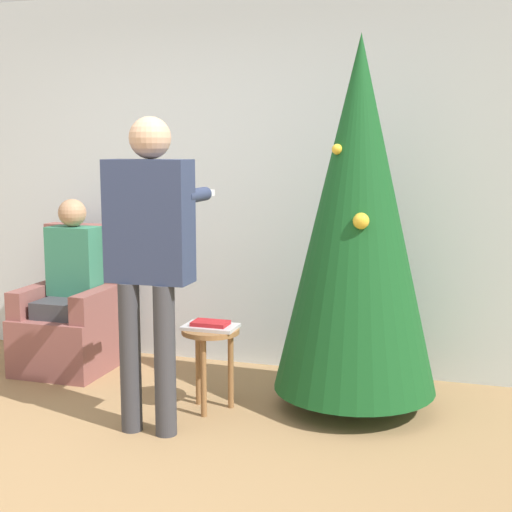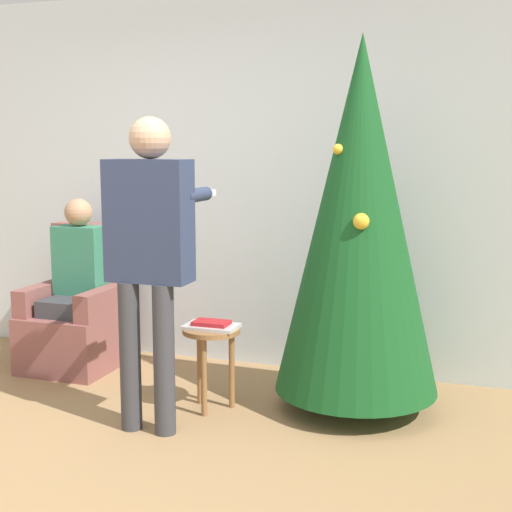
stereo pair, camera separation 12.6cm
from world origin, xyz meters
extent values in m
plane|color=#99754C|center=(0.00, 0.00, 0.00)|extent=(14.00, 14.00, 0.00)
cube|color=silver|center=(0.00, 2.23, 1.35)|extent=(8.00, 0.06, 2.70)
cylinder|color=brown|center=(1.09, 1.53, 0.06)|extent=(0.10, 0.10, 0.13)
cone|color=#144C1E|center=(1.09, 1.53, 1.19)|extent=(0.99, 0.99, 2.12)
sphere|color=gold|center=(0.98, 1.40, 1.58)|extent=(0.06, 0.06, 0.06)
sphere|color=gold|center=(1.15, 1.27, 1.19)|extent=(0.09, 0.09, 0.09)
sphere|color=#2856B2|center=(1.37, 1.80, 0.63)|extent=(0.11, 0.11, 0.11)
cube|color=brown|center=(-1.01, 1.69, 0.20)|extent=(0.62, 0.68, 0.41)
cube|color=brown|center=(-1.01, 1.96, 0.72)|extent=(0.62, 0.14, 0.62)
cube|color=brown|center=(-1.26, 1.69, 0.51)|extent=(0.12, 0.61, 0.19)
cube|color=brown|center=(-0.76, 1.69, 0.51)|extent=(0.12, 0.61, 0.19)
cylinder|color=#38383D|center=(-1.11, 1.49, 0.20)|extent=(0.11, 0.11, 0.41)
cylinder|color=#38383D|center=(-0.91, 1.49, 0.20)|extent=(0.11, 0.11, 0.41)
cube|color=#38383D|center=(-1.01, 1.64, 0.47)|extent=(0.32, 0.40, 0.12)
cube|color=#337A5B|center=(-1.01, 1.79, 0.78)|extent=(0.36, 0.20, 0.50)
sphere|color=tan|center=(-1.01, 1.79, 1.13)|extent=(0.20, 0.20, 0.20)
cylinder|color=#38383D|center=(-0.06, 0.80, 0.43)|extent=(0.12, 0.12, 0.85)
cylinder|color=#38383D|center=(0.15, 0.80, 0.43)|extent=(0.12, 0.12, 0.85)
cube|color=#2D3856|center=(0.05, 0.86, 1.19)|extent=(0.47, 0.20, 0.68)
sphere|color=tan|center=(0.05, 0.89, 1.65)|extent=(0.23, 0.23, 0.23)
cylinder|color=#2D3856|center=(-0.15, 1.05, 1.33)|extent=(0.08, 0.30, 0.08)
cylinder|color=#2D3856|center=(0.25, 1.05, 1.33)|extent=(0.08, 0.30, 0.08)
cube|color=white|center=(0.25, 1.24, 1.33)|extent=(0.04, 0.14, 0.04)
cylinder|color=olive|center=(0.26, 1.23, 0.50)|extent=(0.35, 0.35, 0.03)
cylinder|color=olive|center=(0.26, 1.11, 0.24)|extent=(0.04, 0.04, 0.48)
cylinder|color=olive|center=(0.36, 1.29, 0.24)|extent=(0.04, 0.04, 0.48)
cylinder|color=olive|center=(0.15, 1.29, 0.24)|extent=(0.04, 0.04, 0.48)
cube|color=silver|center=(0.26, 1.23, 0.52)|extent=(0.32, 0.21, 0.02)
cube|color=#B21E23|center=(0.26, 1.23, 0.54)|extent=(0.22, 0.14, 0.02)
camera|label=1|loc=(1.76, -2.69, 1.60)|focal=50.00mm
camera|label=2|loc=(1.88, -2.65, 1.60)|focal=50.00mm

